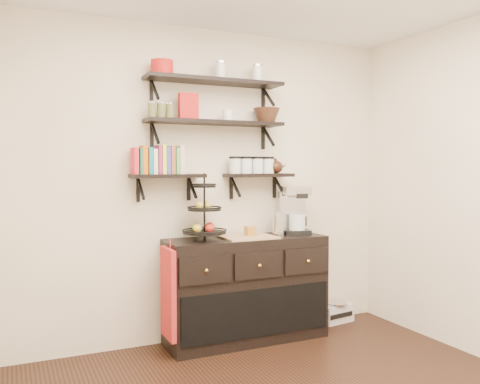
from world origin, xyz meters
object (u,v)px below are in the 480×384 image
(sideboard, at_px, (246,289))
(radio, at_px, (336,312))
(fruit_stand, at_px, (205,218))
(coffee_maker, at_px, (294,211))

(sideboard, xyz_separation_m, radio, (1.02, 0.10, -0.36))
(fruit_stand, bearing_deg, coffee_maker, 1.66)
(sideboard, relative_size, radio, 4.01)
(fruit_stand, relative_size, coffee_maker, 1.23)
(sideboard, distance_m, radio, 1.08)
(fruit_stand, height_order, coffee_maker, fruit_stand)
(sideboard, bearing_deg, fruit_stand, 179.40)
(sideboard, height_order, coffee_maker, coffee_maker)
(sideboard, distance_m, coffee_maker, 0.82)
(coffee_maker, xyz_separation_m, radio, (0.52, 0.07, -1.01))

